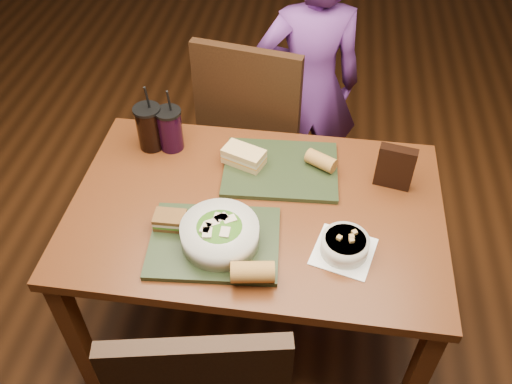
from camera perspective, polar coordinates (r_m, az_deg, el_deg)
The scene contains 15 objects.
ground at distance 2.49m, azimuth -0.00°, elevation -13.57°, with size 6.00×6.00×0.00m, color #381C0B.
dining_table at distance 1.96m, azimuth -0.00°, elevation -3.34°, with size 1.30×0.85×0.75m.
chair_far at distance 2.49m, azimuth -0.56°, elevation 6.76°, with size 0.53×0.53×1.05m.
diner at distance 2.60m, azimuth 5.62°, elevation 10.90°, with size 0.49×0.33×1.35m, color #632E7F.
tray_near at distance 1.78m, azimuth -4.40°, elevation -5.29°, with size 0.42×0.32×0.02m, color black.
tray_far at distance 2.02m, azimuth 2.61°, elevation 2.42°, with size 0.42×0.32×0.02m, color black.
salad_bowl at distance 1.73m, azimuth -3.83°, elevation -4.31°, with size 0.25×0.25×0.08m.
soup_bowl at distance 1.75m, azimuth 9.33°, elevation -5.53°, with size 0.23×0.23×0.07m.
sandwich_near at distance 1.81m, azimuth -9.03°, elevation -2.95°, with size 0.11×0.07×0.05m.
sandwich_far at distance 2.01m, azimuth -1.29°, elevation 3.78°, with size 0.17×0.13×0.06m.
baguette_near at distance 1.64m, azimuth -0.36°, elevation -8.42°, with size 0.07×0.07×0.13m, color #AD7533.
baguette_far at distance 2.01m, azimuth 6.85°, elevation 3.28°, with size 0.06×0.06×0.11m, color #AD7533.
cup_cola at distance 2.12m, azimuth -11.15°, elevation 6.70°, with size 0.10×0.10×0.28m.
cup_berry at distance 2.10m, azimuth -9.02°, elevation 6.56°, with size 0.10×0.10×0.27m.
chip_bag at distance 1.97m, azimuth 14.43°, elevation 2.53°, with size 0.13×0.04×0.17m, color black.
Camera 1 is at (0.18, -1.30, 2.11)m, focal length 38.00 mm.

